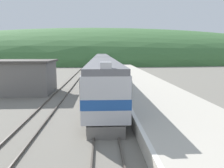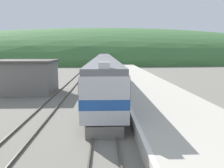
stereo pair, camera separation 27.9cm
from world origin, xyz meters
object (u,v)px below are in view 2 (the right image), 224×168
at_px(carriage_third, 104,60).
at_px(carriage_fourth, 104,58).
at_px(express_train_lead_car, 104,78).
at_px(carriage_second, 104,64).

xyz_separation_m(carriage_third, carriage_fourth, (0.00, 21.66, 0.00)).
bearing_deg(express_train_lead_car, carriage_third, 90.00).
height_order(express_train_lead_car, carriage_fourth, express_train_lead_car).
relative_size(express_train_lead_car, carriage_fourth, 1.06).
bearing_deg(carriage_fourth, carriage_third, -90.00).
bearing_deg(carriage_third, carriage_fourth, 90.00).
bearing_deg(carriage_third, express_train_lead_car, -90.00).
bearing_deg(carriage_second, carriage_fourth, 90.00).
relative_size(express_train_lead_car, carriage_second, 1.06).
distance_m(express_train_lead_car, carriage_second, 22.47).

